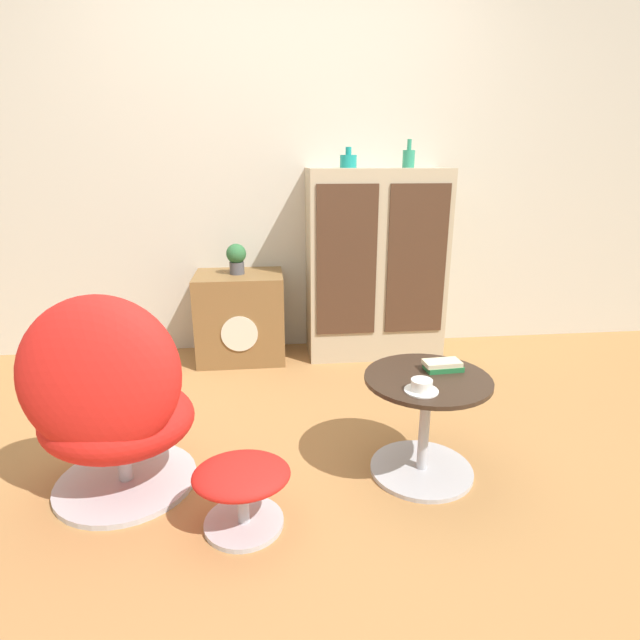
# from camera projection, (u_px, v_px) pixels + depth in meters

# --- Properties ---
(ground_plane) EXTENTS (12.00, 12.00, 0.00)m
(ground_plane) POSITION_uv_depth(u_px,v_px,m) (307.00, 462.00, 2.25)
(ground_plane) COLOR #A87542
(wall_back) EXTENTS (6.40, 0.06, 2.60)m
(wall_back) POSITION_uv_depth(u_px,v_px,m) (286.00, 159.00, 3.31)
(wall_back) COLOR beige
(wall_back) RESTS_ON ground_plane
(sideboard) EXTENTS (0.91, 0.41, 1.25)m
(sideboard) POSITION_uv_depth(u_px,v_px,m) (375.00, 264.00, 3.36)
(sideboard) COLOR tan
(sideboard) RESTS_ON ground_plane
(tv_console) EXTENTS (0.57, 0.44, 0.59)m
(tv_console) POSITION_uv_depth(u_px,v_px,m) (241.00, 317.00, 3.35)
(tv_console) COLOR brown
(tv_console) RESTS_ON ground_plane
(egg_chair) EXTENTS (0.65, 0.61, 0.86)m
(egg_chair) POSITION_uv_depth(u_px,v_px,m) (110.00, 402.00, 1.92)
(egg_chair) COLOR #B7B7BC
(egg_chair) RESTS_ON ground_plane
(ottoman) EXTENTS (0.36, 0.30, 0.26)m
(ottoman) POSITION_uv_depth(u_px,v_px,m) (242.00, 483.00, 1.81)
(ottoman) COLOR #B7B7BC
(ottoman) RESTS_ON ground_plane
(coffee_table) EXTENTS (0.52, 0.52, 0.45)m
(coffee_table) POSITION_uv_depth(u_px,v_px,m) (425.00, 421.00, 2.10)
(coffee_table) COLOR #B7B7BC
(coffee_table) RESTS_ON ground_plane
(vase_leftmost) EXTENTS (0.11, 0.11, 0.13)m
(vase_leftmost) POSITION_uv_depth(u_px,v_px,m) (348.00, 161.00, 3.14)
(vase_leftmost) COLOR teal
(vase_leftmost) RESTS_ON sideboard
(vase_inner_left) EXTENTS (0.08, 0.08, 0.17)m
(vase_inner_left) POSITION_uv_depth(u_px,v_px,m) (409.00, 158.00, 3.17)
(vase_inner_left) COLOR #2D8E6B
(vase_inner_left) RESTS_ON sideboard
(potted_plant) EXTENTS (0.13, 0.13, 0.20)m
(potted_plant) POSITION_uv_depth(u_px,v_px,m) (236.00, 257.00, 3.23)
(potted_plant) COLOR #4C4C51
(potted_plant) RESTS_ON tv_console
(teacup) EXTENTS (0.13, 0.13, 0.05)m
(teacup) POSITION_uv_depth(u_px,v_px,m) (421.00, 387.00, 1.91)
(teacup) COLOR white
(teacup) RESTS_ON coffee_table
(book_stack) EXTENTS (0.17, 0.09, 0.04)m
(book_stack) POSITION_uv_depth(u_px,v_px,m) (443.00, 365.00, 2.10)
(book_stack) COLOR #237038
(book_stack) RESTS_ON coffee_table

